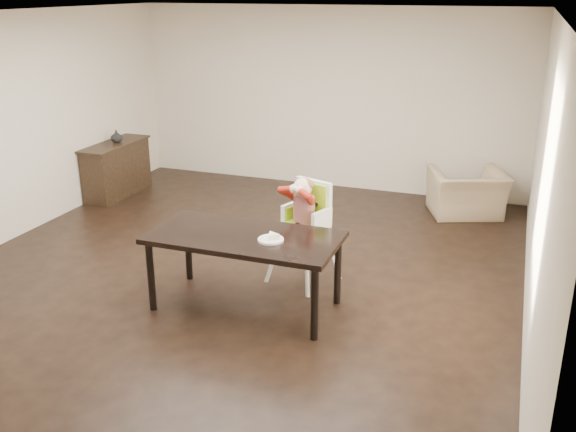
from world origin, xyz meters
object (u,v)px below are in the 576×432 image
(armchair, at_px, (467,186))
(sideboard, at_px, (117,169))
(dining_table, at_px, (245,243))
(high_chair, at_px, (305,209))

(armchair, height_order, sideboard, armchair)
(dining_table, height_order, sideboard, sideboard)
(high_chair, xyz_separation_m, armchair, (1.41, 2.69, -0.38))
(sideboard, bearing_deg, high_chair, -27.29)
(armchair, distance_m, sideboard, 5.04)
(dining_table, relative_size, armchair, 1.89)
(dining_table, bearing_deg, armchair, 63.08)
(high_chair, relative_size, sideboard, 0.90)
(sideboard, bearing_deg, dining_table, -39.04)
(armchair, xyz_separation_m, sideboard, (-4.97, -0.85, -0.02))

